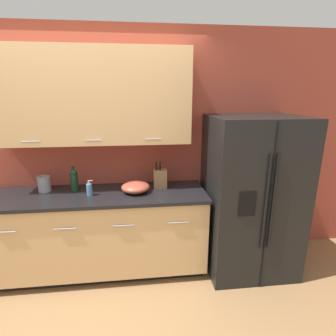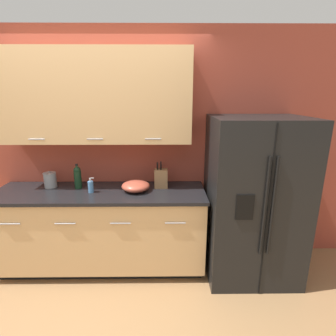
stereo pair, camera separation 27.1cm
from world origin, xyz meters
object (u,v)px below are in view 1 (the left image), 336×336
object	(u,v)px
soap_dispenser	(90,189)
wine_bottle	(74,180)
knife_block	(160,178)
mixing_bowl	(136,187)
refrigerator	(251,196)
steel_canister	(44,184)

from	to	relation	value
soap_dispenser	wine_bottle	bearing A→B (deg)	142.22
knife_block	wine_bottle	world-z (taller)	knife_block
soap_dispenser	mixing_bowl	size ratio (longest dim) A/B	0.55
refrigerator	wine_bottle	bearing A→B (deg)	174.69
wine_bottle	mixing_bowl	world-z (taller)	wine_bottle
steel_canister	mixing_bowl	bearing A→B (deg)	-7.66
wine_bottle	steel_canister	bearing A→B (deg)	174.72
wine_bottle	steel_canister	size ratio (longest dim) A/B	1.49
refrigerator	soap_dispenser	bearing A→B (deg)	178.80
refrigerator	soap_dispenser	world-z (taller)	refrigerator
wine_bottle	knife_block	bearing A→B (deg)	0.24
knife_block	soap_dispenser	bearing A→B (deg)	-168.89
wine_bottle	steel_canister	xyz separation A→B (m)	(-0.31, 0.03, -0.04)
refrigerator	mixing_bowl	xyz separation A→B (m)	(-1.23, 0.08, 0.12)
soap_dispenser	steel_canister	bearing A→B (deg)	161.23
wine_bottle	mixing_bowl	size ratio (longest dim) A/B	0.92
refrigerator	mixing_bowl	world-z (taller)	refrigerator
soap_dispenser	steel_canister	size ratio (longest dim) A/B	0.89
steel_canister	mixing_bowl	distance (m)	0.96
mixing_bowl	soap_dispenser	bearing A→B (deg)	-175.05
knife_block	steel_canister	bearing A→B (deg)	178.81
refrigerator	knife_block	bearing A→B (deg)	169.59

